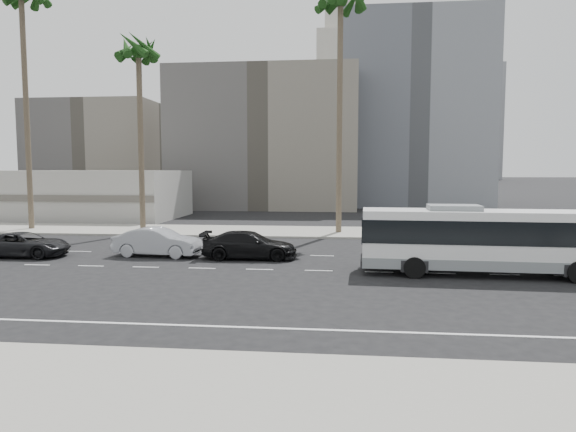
# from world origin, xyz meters

# --- Properties ---
(ground) EXTENTS (700.00, 700.00, 0.00)m
(ground) POSITION_xyz_m (0.00, 0.00, 0.00)
(ground) COLOR black
(ground) RESTS_ON ground
(sidewalk_north) EXTENTS (120.00, 7.00, 0.15)m
(sidewalk_north) POSITION_xyz_m (0.00, 15.50, 0.07)
(sidewalk_north) COLOR gray
(sidewalk_north) RESTS_ON ground
(sidewalk_south) EXTENTS (120.00, 7.00, 0.15)m
(sidewalk_south) POSITION_xyz_m (0.00, -15.50, 0.07)
(sidewalk_south) COLOR gray
(sidewalk_south) RESTS_ON ground
(commercial_low) EXTENTS (22.00, 12.16, 5.00)m
(commercial_low) POSITION_xyz_m (-30.00, 25.99, 2.50)
(commercial_low) COLOR #A9A69F
(commercial_low) RESTS_ON ground
(midrise_beige_west) EXTENTS (24.00, 18.00, 18.00)m
(midrise_beige_west) POSITION_xyz_m (-12.00, 45.00, 9.00)
(midrise_beige_west) COLOR #5D5A55
(midrise_beige_west) RESTS_ON ground
(midrise_gray_center) EXTENTS (20.00, 20.00, 26.00)m
(midrise_gray_center) POSITION_xyz_m (8.00, 52.00, 13.00)
(midrise_gray_center) COLOR slate
(midrise_gray_center) RESTS_ON ground
(midrise_beige_far) EXTENTS (18.00, 16.00, 15.00)m
(midrise_beige_far) POSITION_xyz_m (-38.00, 50.00, 7.50)
(midrise_beige_far) COLOR #5D5A55
(midrise_beige_far) RESTS_ON ground
(civic_tower) EXTENTS (42.00, 42.00, 129.00)m
(civic_tower) POSITION_xyz_m (-2.00, 250.00, 38.83)
(civic_tower) COLOR beige
(civic_tower) RESTS_ON ground
(highrise_right) EXTENTS (26.00, 26.00, 70.00)m
(highrise_right) POSITION_xyz_m (45.00, 230.00, 35.00)
(highrise_right) COLOR slate
(highrise_right) RESTS_ON ground
(highrise_far) EXTENTS (22.00, 22.00, 60.00)m
(highrise_far) POSITION_xyz_m (70.00, 260.00, 30.00)
(highrise_far) COLOR slate
(highrise_far) RESTS_ON ground
(city_bus) EXTENTS (11.86, 3.17, 3.38)m
(city_bus) POSITION_xyz_m (5.02, -0.17, 1.77)
(city_bus) COLOR white
(city_bus) RESTS_ON ground
(car_a) EXTENTS (2.41, 5.49, 1.57)m
(car_a) POSITION_xyz_m (-7.10, 3.14, 0.79)
(car_a) COLOR black
(car_a) RESTS_ON ground
(car_b) EXTENTS (2.15, 5.20, 1.67)m
(car_b) POSITION_xyz_m (-12.60, 3.42, 0.84)
(car_b) COLOR #9EA0A7
(car_b) RESTS_ON ground
(car_c) EXTENTS (2.56, 5.25, 1.44)m
(car_c) POSITION_xyz_m (-20.31, 2.43, 0.72)
(car_c) COLOR black
(car_c) RESTS_ON ground
(palm_near) EXTENTS (5.78, 5.78, 19.43)m
(palm_near) POSITION_xyz_m (-2.09, 15.11, 17.60)
(palm_near) COLOR brown
(palm_near) RESTS_ON ground
(palm_mid) EXTENTS (5.01, 5.01, 15.48)m
(palm_mid) POSITION_xyz_m (-17.70, 13.89, 13.92)
(palm_mid) COLOR brown
(palm_mid) RESTS_ON ground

